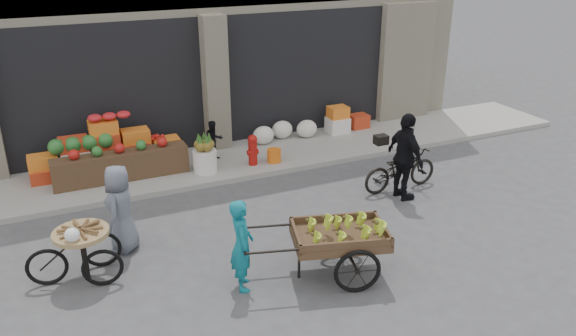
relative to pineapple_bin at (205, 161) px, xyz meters
name	(u,v)px	position (x,y,z in m)	size (l,w,h in m)	color
ground	(309,246)	(0.75, -3.60, -0.37)	(80.00, 80.00, 0.00)	#424244
sidewalk	(231,161)	(0.75, 0.50, -0.31)	(18.00, 2.20, 0.12)	gray
fruit_display	(116,148)	(-1.73, 0.78, 0.30)	(3.10, 1.12, 1.24)	#B73519
pineapple_bin	(205,161)	(0.00, 0.00, 0.00)	(0.52, 0.52, 0.50)	silver
fire_hydrant	(253,149)	(1.10, -0.05, 0.13)	(0.22, 0.22, 0.71)	#A5140F
orange_bucket	(274,156)	(1.60, -0.10, -0.10)	(0.32, 0.32, 0.30)	orange
right_bay_goods	(319,125)	(3.36, 1.10, 0.04)	(3.35, 0.60, 0.70)	silver
seated_person	(214,140)	(0.40, 0.60, 0.21)	(0.45, 0.35, 0.93)	black
banana_cart	(336,233)	(0.73, -4.56, 0.37)	(2.60, 1.58, 1.02)	brown
vendor_woman	(242,245)	(-0.70, -4.27, 0.36)	(0.53, 0.35, 1.46)	#0F6B7A
tricycle_cart	(82,247)	(-2.84, -3.05, 0.20)	(1.45, 0.92, 0.95)	#9E7F51
vendor_grey	(121,209)	(-2.14, -2.39, 0.39)	(0.75, 0.49, 1.53)	slate
bicycle	(400,169)	(3.51, -2.30, 0.08)	(0.60, 1.72, 0.90)	black
cyclist	(405,157)	(3.31, -2.70, 0.52)	(1.05, 0.44, 1.79)	black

